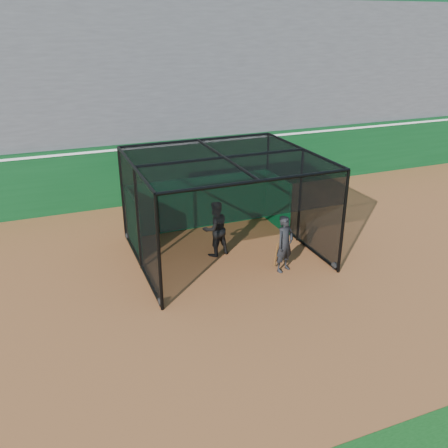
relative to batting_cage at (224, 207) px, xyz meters
name	(u,v)px	position (x,y,z in m)	size (l,w,h in m)	color
ground	(233,302)	(-0.86, -2.82, -1.59)	(120.00, 120.00, 0.00)	brown
outfield_wall	(153,171)	(-0.86, 5.68, -0.30)	(50.00, 0.50, 2.50)	#0B3C17
grandstand	(129,80)	(-0.86, 9.46, 2.89)	(50.00, 7.85, 8.95)	#4C4C4F
batting_cage	(224,207)	(0.00, 0.00, 0.00)	(5.51, 4.97, 3.19)	black
batter	(215,229)	(-0.29, 0.02, -0.69)	(0.88, 0.68, 1.81)	black
on_deck_player	(285,244)	(1.24, -1.73, -0.71)	(0.75, 0.63, 1.75)	black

